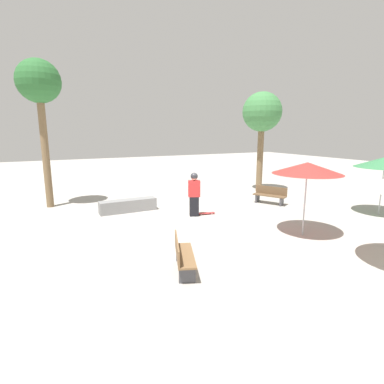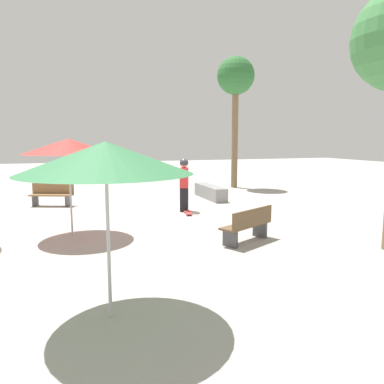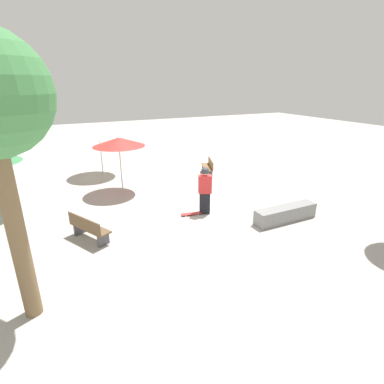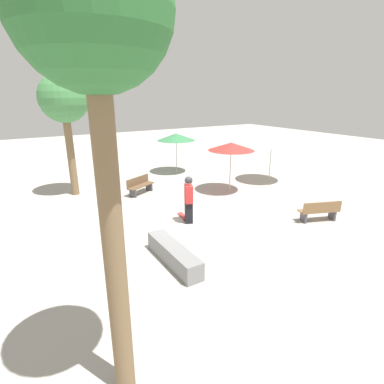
{
  "view_description": "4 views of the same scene",
  "coord_description": "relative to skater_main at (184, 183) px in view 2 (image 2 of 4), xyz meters",
  "views": [
    {
      "loc": [
        -10.91,
        5.52,
        3.53
      ],
      "look_at": [
        -0.22,
        0.13,
        1.1
      ],
      "focal_mm": 28.0,
      "sensor_mm": 36.0,
      "label": 1
    },
    {
      "loc": [
        -3.93,
        -12.44,
        2.51
      ],
      "look_at": [
        0.15,
        -0.56,
        0.73
      ],
      "focal_mm": 35.0,
      "sensor_mm": 36.0,
      "label": 2
    },
    {
      "loc": [
        9.39,
        -5.22,
        4.82
      ],
      "look_at": [
        -0.25,
        -0.51,
        0.85
      ],
      "focal_mm": 28.0,
      "sensor_mm": 36.0,
      "label": 3
    },
    {
      "loc": [
        5.55,
        9.19,
        4.77
      ],
      "look_at": [
        -0.13,
        -0.08,
        1.22
      ],
      "focal_mm": 28.0,
      "sensor_mm": 36.0,
      "label": 4
    }
  ],
  "objects": [
    {
      "name": "skateboard",
      "position": [
        -0.05,
        -0.55,
        -0.94
      ],
      "size": [
        0.34,
        0.82,
        0.07
      ],
      "rotation": [
        0.0,
        0.0,
        4.53
      ],
      "color": "red",
      "rests_on": "ground_plane"
    },
    {
      "name": "ground_plane",
      "position": [
        -0.02,
        0.09,
        -1.0
      ],
      "size": [
        60.0,
        60.0,
        0.0
      ],
      "primitive_type": "plane",
      "color": "#ADA8A0"
    },
    {
      "name": "bench_near",
      "position": [
        0.25,
        -4.34,
        -0.57
      ],
      "size": [
        1.62,
        1.13,
        0.85
      ],
      "rotation": [
        0.0,
        0.0,
        0.48
      ],
      "color": "#47474C",
      "rests_on": "ground_plane"
    },
    {
      "name": "shade_umbrella_red",
      "position": [
        -3.82,
        -2.28,
        1.33
      ],
      "size": [
        2.3,
        2.3,
        2.53
      ],
      "color": "#B7B7BC",
      "rests_on": "ground_plane"
    },
    {
      "name": "skater_main",
      "position": [
        0.0,
        0.0,
        0.0
      ],
      "size": [
        0.44,
        0.56,
        1.85
      ],
      "rotation": [
        0.0,
        0.0,
        4.32
      ],
      "color": "black",
      "rests_on": "ground_plane"
    },
    {
      "name": "shade_umbrella_green",
      "position": [
        -3.41,
        -7.22,
        1.26
      ],
      "size": [
        2.37,
        2.37,
        2.48
      ],
      "color": "#B7B7BC",
      "rests_on": "ground_plane"
    },
    {
      "name": "bench_far",
      "position": [
        -4.43,
        2.6,
        -0.57
      ],
      "size": [
        1.65,
        0.98,
        0.85
      ],
      "rotation": [
        0.0,
        0.0,
        2.78
      ],
      "color": "#47474C",
      "rests_on": "ground_plane"
    },
    {
      "name": "palm_tree_right",
      "position": [
        4.49,
        5.41,
        4.47
      ],
      "size": [
        1.9,
        1.9,
        6.65
      ],
      "color": "brown",
      "rests_on": "ground_plane"
    },
    {
      "name": "concrete_ledge",
      "position": [
        1.91,
        2.33,
        -0.72
      ],
      "size": [
        0.54,
        2.51,
        0.55
      ],
      "rotation": [
        0.0,
        0.0,
        1.57
      ],
      "color": "gray",
      "rests_on": "ground_plane"
    }
  ]
}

